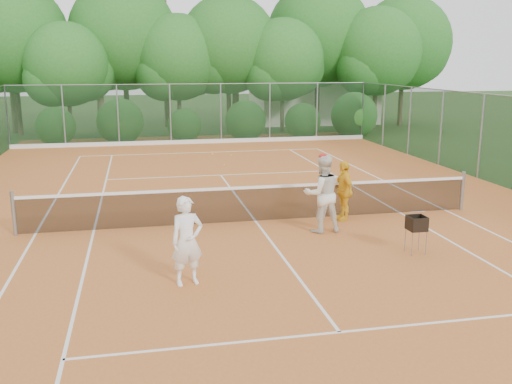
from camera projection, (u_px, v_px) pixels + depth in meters
ground at (256, 222)px, 14.96m from camera, size 120.00×120.00×0.00m
clay_court at (256, 222)px, 14.96m from camera, size 18.00×36.00×0.02m
club_building at (313, 100)px, 39.31m from camera, size 8.00×5.00×3.00m
tennis_net at (256, 203)px, 14.84m from camera, size 11.97×0.10×1.10m
player_white at (187, 241)px, 10.59m from camera, size 0.69×0.54×1.69m
player_center_grp at (322, 194)px, 13.88m from camera, size 0.97×0.77×1.95m
player_yellow at (343, 190)px, 14.98m from camera, size 0.45×0.95×1.58m
ball_hopper at (417, 224)px, 12.35m from camera, size 0.37×0.37×0.84m
stray_ball_a at (231, 155)px, 25.28m from camera, size 0.07×0.07×0.07m
stray_ball_b at (213, 154)px, 25.64m from camera, size 0.07×0.07×0.07m
stray_ball_c at (224, 165)px, 22.94m from camera, size 0.07×0.07×0.07m
court_markings at (256, 221)px, 14.95m from camera, size 11.03×23.83×0.01m
fence_back at (196, 114)px, 28.93m from camera, size 18.07×0.07×3.00m
tropical_treeline at (210, 44)px, 33.39m from camera, size 32.10×8.49×15.03m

